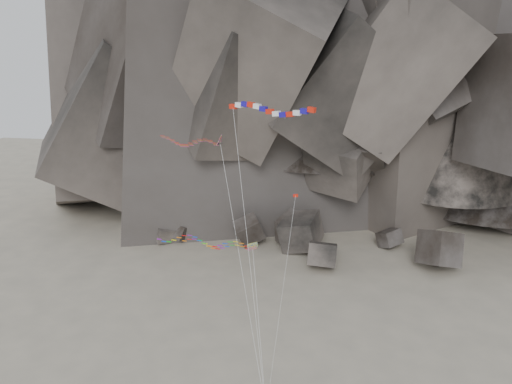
% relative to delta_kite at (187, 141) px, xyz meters
% --- Properties ---
extents(ground, '(260.00, 260.00, 0.00)m').
position_rel_delta_kite_xyz_m(ground, '(10.97, -6.08, -25.58)').
color(ground, '#A29783').
rests_on(ground, ground).
extents(headland, '(110.00, 70.00, 84.00)m').
position_rel_delta_kite_xyz_m(headland, '(10.97, 63.92, 16.42)').
color(headland, '#5D534C').
rests_on(headland, ground).
extents(boulder_field, '(56.58, 16.84, 8.06)m').
position_rel_delta_kite_xyz_m(boulder_field, '(13.24, 28.23, -23.23)').
color(boulder_field, '#47423F').
rests_on(boulder_field, ground).
extents(delta_kite, '(16.01, 16.01, 25.35)m').
position_rel_delta_kite_xyz_m(delta_kite, '(0.00, 0.00, 0.00)').
color(delta_kite, red).
rests_on(delta_kite, ground).
extents(banner_kite, '(9.54, 11.96, 29.56)m').
position_rel_delta_kite_xyz_m(banner_kite, '(10.88, -5.87, 4.57)').
color(banner_kite, red).
rests_on(banner_kite, ground).
extents(parafoil_kite, '(14.55, 9.11, 14.81)m').
position_rel_delta_kite_xyz_m(parafoil_kite, '(3.34, -6.66, -9.92)').
color(parafoil_kite, '#DBE80C').
rests_on(parafoil_kite, ground).
extents(pennant_kite, '(1.65, 11.15, 19.62)m').
position_rel_delta_kite_xyz_m(pennant_kite, '(13.20, -6.92, -9.31)').
color(pennant_kite, red).
rests_on(pennant_kite, ground).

